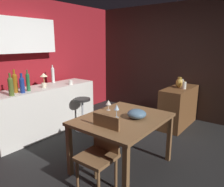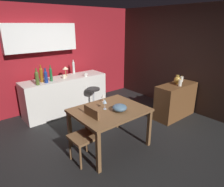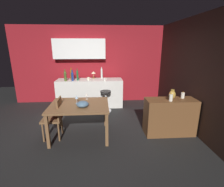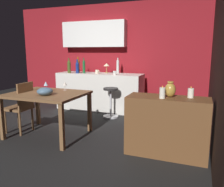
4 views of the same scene
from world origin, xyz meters
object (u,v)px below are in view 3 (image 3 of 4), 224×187
Objects in this scene: pillar_candle_short at (171,98)px; pillar_candle_tall at (183,95)px; bar_stool at (106,101)px; wine_bottle_green at (77,75)px; wine_bottle_cobalt at (72,76)px; fruit_bowl at (83,104)px; dining_table at (79,108)px; wine_bottle_olive at (65,76)px; vase_brass at (172,95)px; wine_bottle_clear at (102,73)px; cup_white at (105,79)px; sideboard_cabinet at (170,117)px; wine_glass_left at (77,97)px; cup_cream at (88,79)px; wine_bottle_amber at (71,74)px; wine_glass_right at (87,94)px; chair_near_window at (55,117)px; counter_lamp at (93,73)px.

pillar_candle_tall is at bearing 27.48° from pillar_candle_short.
bar_stool is 1.21m from wine_bottle_green.
fruit_bowl is at bearing -75.50° from wine_bottle_cobalt.
wine_bottle_green is at bearing 98.09° from dining_table.
wine_bottle_olive is 3.16m from vase_brass.
wine_bottle_clear reaches higher than cup_white.
wine_glass_left is (-2.06, 0.10, 0.47)m from sideboard_cabinet.
cup_cream is 0.54m from cup_white.
vase_brass reaches higher than wine_glass_left.
wine_bottle_green is at bearing -17.95° from wine_bottle_amber.
wine_bottle_clear is at bearing 130.32° from pillar_candle_tall.
bar_stool is at bearing 63.68° from wine_glass_left.
vase_brass is at bearing -44.83° from bar_stool.
wine_glass_left is 1.76m from cup_white.
wine_bottle_amber is at bearing 169.53° from cup_white.
sideboard_cabinet is at bearing -11.71° from wine_glass_right.
sideboard_cabinet is 3.02× the size of wine_bottle_olive.
wine_glass_right is 1.41× the size of cup_white.
cup_white is 2.23m from vase_brass.
bar_stool is 5.89× the size of cup_white.
fruit_bowl reaches higher than bar_stool.
dining_table is at bearing -110.70° from wine_glass_right.
chair_near_window reaches higher than sideboard_cabinet.
bar_stool is at bearing -19.87° from wine_bottle_cobalt.
wine_bottle_clear reaches higher than pillar_candle_tall.
pillar_candle_tall is at bearing 1.79° from chair_near_window.
wine_glass_left is 0.50× the size of wine_bottle_clear.
chair_near_window is at bearing -91.86° from wine_bottle_amber.
sideboard_cabinet is 9.99× the size of cup_white.
counter_lamp is (0.69, 0.18, 0.01)m from wine_bottle_amber.
cup_cream is at bearing 90.46° from fruit_bowl.
wine_bottle_green is (-0.35, 1.99, 0.27)m from fruit_bowl.
counter_lamp is at bearing 83.65° from dining_table.
vase_brass is (1.94, -1.87, -0.02)m from cup_cream.
pillar_candle_short is (1.99, -0.20, 0.01)m from wine_glass_left.
fruit_bowl is (-0.51, -1.56, 0.46)m from bar_stool.
wine_bottle_clear reaches higher than pillar_candle_short.
cup_cream is at bearing -146.40° from wine_bottle_clear.
wine_bottle_olive is (-0.21, -0.04, 0.01)m from wine_bottle_cobalt.
wine_glass_left is 2.08m from vase_brass.
pillar_candle_tall is at bearing -49.68° from wine_bottle_clear.
wine_bottle_clear is at bearing 79.95° from fruit_bowl.
vase_brass reaches higher than pillar_candle_short.
wine_bottle_olive is (-0.35, -0.10, -0.00)m from wine_bottle_green.
wine_bottle_green is 0.37m from wine_bottle_olive.
wine_bottle_amber is (-1.06, 0.49, 0.73)m from bar_stool.
wine_bottle_olive is (-1.22, 0.33, 0.72)m from bar_stool.
pillar_candle_tall is (2.21, -1.82, -0.06)m from cup_cream.
wine_bottle_cobalt is 0.91× the size of wine_bottle_olive.
wine_bottle_amber reaches higher than wine_bottle_cobalt.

